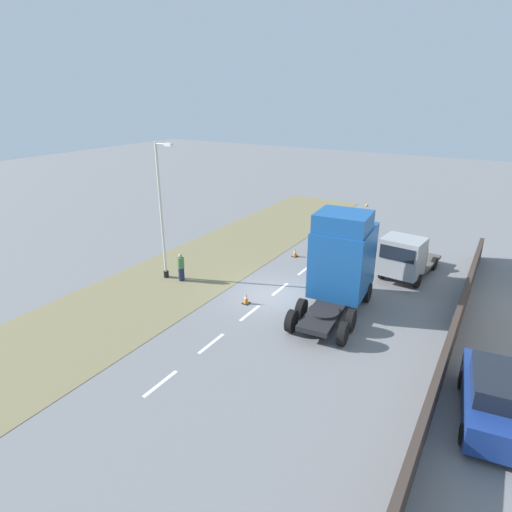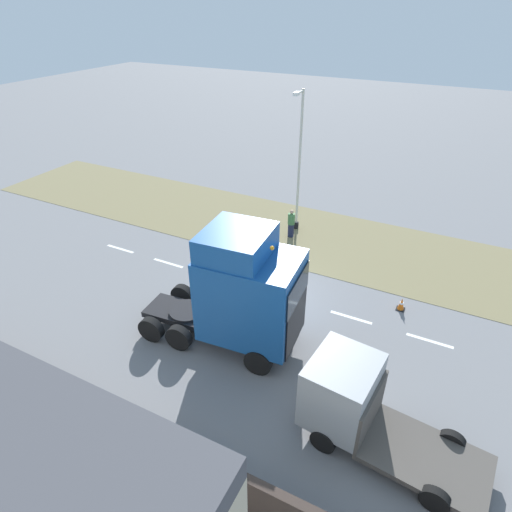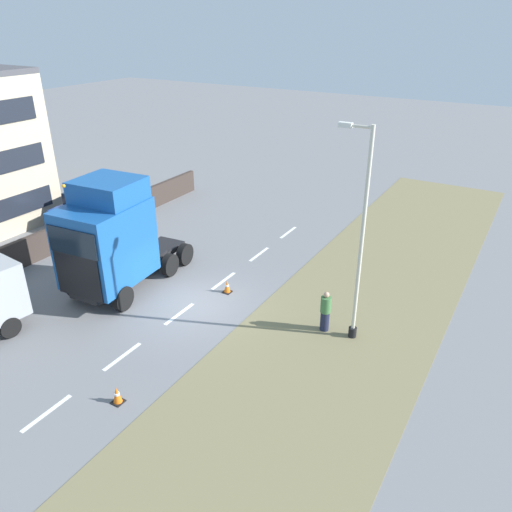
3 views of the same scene
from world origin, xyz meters
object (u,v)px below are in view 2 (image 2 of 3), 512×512
(lorry_cab, at_px, (245,293))
(pedestrian, at_px, (291,224))
(lamp_post, at_px, (298,169))
(traffic_cone_lead, at_px, (401,304))
(flatbed_truck, at_px, (354,401))
(traffic_cone_trailing, at_px, (243,271))

(lorry_cab, relative_size, pedestrian, 3.91)
(lamp_post, xyz_separation_m, traffic_cone_lead, (4.94, 6.99, -3.38))
(flatbed_truck, bearing_deg, lamp_post, 35.55)
(flatbed_truck, distance_m, traffic_cone_lead, 7.11)
(lamp_post, relative_size, traffic_cone_lead, 13.46)
(traffic_cone_lead, xyz_separation_m, traffic_cone_trailing, (0.82, -7.39, 0.00))
(lamp_post, bearing_deg, lorry_cab, 11.19)
(lorry_cab, relative_size, traffic_cone_trailing, 11.13)
(pedestrian, relative_size, traffic_cone_trailing, 2.85)
(traffic_cone_trailing, bearing_deg, flatbed_truck, 49.06)
(pedestrian, xyz_separation_m, traffic_cone_lead, (3.94, 6.87, -0.52))
(pedestrian, bearing_deg, flatbed_truck, 31.16)
(lorry_cab, xyz_separation_m, flatbed_truck, (2.05, 4.78, -1.06))
(pedestrian, relative_size, traffic_cone_lead, 2.85)
(lorry_cab, relative_size, flatbed_truck, 1.15)
(lamp_post, height_order, traffic_cone_trailing, lamp_post)
(lamp_post, bearing_deg, traffic_cone_trailing, -3.99)
(lorry_cab, bearing_deg, traffic_cone_lead, 130.07)
(flatbed_truck, height_order, lamp_post, lamp_post)
(lamp_post, bearing_deg, flatbed_truck, 29.43)
(lorry_cab, xyz_separation_m, lamp_post, (-9.90, -1.96, 1.18))
(traffic_cone_lead, relative_size, traffic_cone_trailing, 1.00)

